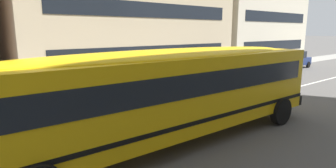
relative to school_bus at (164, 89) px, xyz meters
name	(u,v)px	position (x,y,z in m)	size (l,w,h in m)	color
ground_plane	(171,119)	(1.68, 1.71, -1.80)	(400.00, 400.00, 0.00)	#54514F
sidewalk_far	(95,90)	(1.68, 9.13, -1.80)	(120.00, 3.00, 0.01)	gray
lane_centreline	(171,119)	(1.68, 1.71, -1.80)	(110.00, 0.16, 0.01)	silver
school_bus	(164,89)	(0.00, 0.00, 0.00)	(13.61, 3.39, 3.03)	yellow
parked_car_dark_blue_past_driveway	(294,59)	(21.19, 6.57, -0.96)	(3.94, 1.95, 1.64)	navy
parked_car_black_far_corner	(247,65)	(13.68, 6.59, -0.96)	(3.99, 2.05, 1.64)	black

